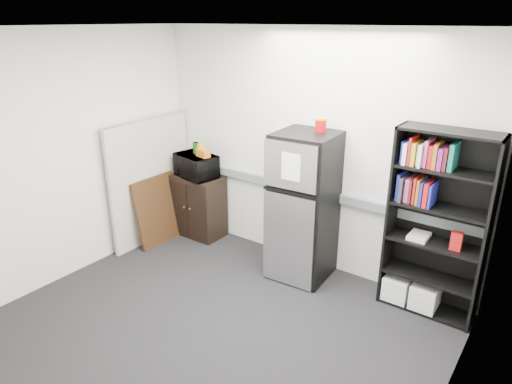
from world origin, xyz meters
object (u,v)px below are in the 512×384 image
microwave (196,166)px  bookshelf (435,220)px  cubicle_partition (151,180)px  cabinet (199,206)px  refrigerator (304,207)px

microwave → bookshelf: bearing=12.9°
cubicle_partition → microwave: size_ratio=2.97×
bookshelf → cabinet: 3.05m
cubicle_partition → cabinet: cubicle_partition is taller
cabinet → refrigerator: size_ratio=0.50×
cubicle_partition → refrigerator: refrigerator is taller
microwave → cubicle_partition: bearing=-123.9°
cubicle_partition → microwave: (0.41, 0.40, 0.17)m
refrigerator → bookshelf: bearing=2.4°
bookshelf → cabinet: (-3.00, -0.07, -0.56)m
cubicle_partition → refrigerator: size_ratio=0.98×
bookshelf → refrigerator: bearing=-173.8°
cubicle_partition → refrigerator: (2.06, 0.34, 0.02)m
microwave → refrigerator: bearing=9.2°
bookshelf → refrigerator: 1.36m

